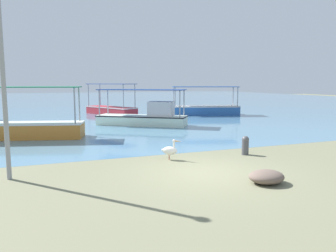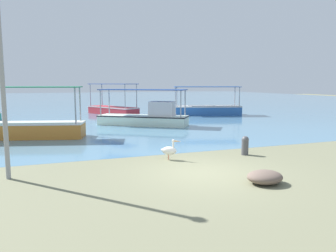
# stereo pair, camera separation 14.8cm
# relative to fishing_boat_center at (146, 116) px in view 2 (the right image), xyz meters

# --- Properties ---
(ground) EXTENTS (120.00, 120.00, 0.00)m
(ground) POSITION_rel_fishing_boat_center_xyz_m (-1.65, -12.25, -0.63)
(ground) COLOR #767659
(harbor_water) EXTENTS (110.00, 90.00, 0.00)m
(harbor_water) POSITION_rel_fishing_boat_center_xyz_m (-1.65, 35.75, -0.63)
(harbor_water) COLOR #5786A4
(harbor_water) RESTS_ON ground
(fishing_boat_center) EXTENTS (6.10, 4.90, 2.48)m
(fishing_boat_center) POSITION_rel_fishing_boat_center_xyz_m (0.00, 0.00, 0.00)
(fishing_boat_center) COLOR white
(fishing_boat_center) RESTS_ON harbor_water
(fishing_boat_near_left) EXTENTS (6.45, 3.65, 2.59)m
(fishing_boat_near_left) POSITION_rel_fishing_boat_center_xyz_m (7.28, 5.30, -0.07)
(fishing_boat_near_left) COLOR #2E62AB
(fishing_boat_near_left) RESTS_ON harbor_water
(fishing_boat_near_right) EXTENTS (4.17, 5.63, 2.84)m
(fishing_boat_near_right) POSITION_rel_fishing_boat_center_xyz_m (-0.70, 8.85, -0.09)
(fishing_boat_near_right) COLOR red
(fishing_boat_near_right) RESTS_ON harbor_water
(fishing_boat_far_right) EXTENTS (7.12, 3.37, 2.73)m
(fishing_boat_far_right) POSITION_rel_fishing_boat_center_xyz_m (-7.94, -2.77, -0.05)
(fishing_boat_far_right) COLOR orange
(fishing_boat_far_right) RESTS_ON harbor_water
(pelican) EXTENTS (0.72, 0.55, 0.80)m
(pelican) POSITION_rel_fishing_boat_center_xyz_m (-2.05, -10.19, -0.26)
(pelican) COLOR #E0997A
(pelican) RESTS_ON ground
(lamp_post) EXTENTS (0.28, 0.28, 6.22)m
(lamp_post) POSITION_rel_fishing_boat_center_xyz_m (-7.56, -10.84, 2.84)
(lamp_post) COLOR gray
(lamp_post) RESTS_ON ground
(mooring_bollard) EXTENTS (0.30, 0.30, 0.77)m
(mooring_bollard) POSITION_rel_fishing_boat_center_xyz_m (1.16, -10.42, -0.22)
(mooring_bollard) COLOR #47474C
(mooring_bollard) RESTS_ON ground
(net_pile) EXTENTS (1.07, 0.91, 0.39)m
(net_pile) POSITION_rel_fishing_boat_center_xyz_m (-0.46, -13.94, -0.44)
(net_pile) COLOR #6A584D
(net_pile) RESTS_ON ground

